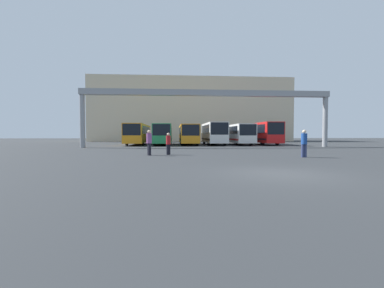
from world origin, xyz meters
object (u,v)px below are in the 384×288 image
Objects in this scene: pedestrian_mid_left at (168,143)px; pedestrian_near_center at (304,143)px; pedestrian_mid_right at (149,142)px; bus_slot_4 at (238,133)px; bus_slot_3 at (214,132)px; bus_slot_5 at (263,132)px; bus_slot_2 at (188,133)px; bus_slot_1 at (163,133)px; bus_slot_0 at (138,133)px.

pedestrian_mid_left is 9.58m from pedestrian_near_center.
pedestrian_mid_left is 1.48m from pedestrian_mid_right.
bus_slot_4 is 5.60× the size of pedestrian_near_center.
bus_slot_3 is at bearing -148.61° from pedestrian_mid_left.
pedestrian_mid_left is (-10.25, -19.11, -0.86)m from bus_slot_4.
pedestrian_mid_right is (-15.46, -19.48, -0.90)m from bus_slot_5.
bus_slot_2 is 1.17× the size of bus_slot_4.
bus_slot_3 is 5.55× the size of pedestrian_near_center.
bus_slot_4 is (11.44, -0.50, 0.00)m from bus_slot_1.
bus_slot_2 is at bearing 106.42° from pedestrian_near_center.
pedestrian_mid_right is at bearing -90.58° from bus_slot_1.
bus_slot_5 is (3.81, -0.11, 0.15)m from bus_slot_4.
bus_slot_1 is 20.10m from pedestrian_mid_right.
pedestrian_mid_right is (-7.83, -19.55, -0.88)m from bus_slot_3.
bus_slot_2 is at bearing 175.17° from bus_slot_5.
bus_slot_3 reaches higher than bus_slot_4.
bus_slot_4 is (15.26, -1.02, -0.02)m from bus_slot_0.
bus_slot_0 is 1.21× the size of bus_slot_3.
bus_slot_3 is 6.19× the size of pedestrian_mid_left.
bus_slot_2 is at bearing -1.24° from bus_slot_0.
bus_slot_1 is 6.14× the size of pedestrian_near_center.
bus_slot_4 is 5.55× the size of pedestrian_mid_right.
bus_slot_0 is at bearing 176.16° from bus_slot_4.
bus_slot_4 is 3.82m from bus_slot_5.
bus_slot_1 is at bearing 150.65° from pedestrian_mid_right.
bus_slot_4 is at bearing 0.68° from bus_slot_3.
bus_slot_0 is 11.49m from bus_slot_3.
bus_slot_2 is 7.68m from bus_slot_4.
bus_slot_3 is 22.09m from pedestrian_near_center.
bus_slot_3 is 5.51× the size of pedestrian_mid_right.
bus_slot_3 is at bearing 179.53° from bus_slot_5.
pedestrian_mid_right reaches higher than pedestrian_near_center.
bus_slot_5 is 22.41m from pedestrian_near_center.
bus_slot_3 is 20.15m from pedestrian_mid_left.
bus_slot_5 is (11.44, -0.97, 0.18)m from bus_slot_2.
bus_slot_3 reaches higher than bus_slot_0.
pedestrian_mid_right is at bearing -80.06° from bus_slot_0.
bus_slot_5 is at bearing -0.47° from bus_slot_3.
pedestrian_mid_right is (-11.65, -19.59, -0.75)m from bus_slot_4.
bus_slot_3 reaches higher than bus_slot_2.
bus_slot_2 is at bearing 140.11° from pedestrian_mid_right.
bus_slot_0 is 6.71× the size of pedestrian_near_center.
pedestrian_near_center is (14.15, -22.97, -0.77)m from bus_slot_0.
bus_slot_2 is at bearing -137.43° from pedestrian_mid_left.
bus_slot_0 reaches higher than bus_slot_2.
bus_slot_0 is at bearing 122.10° from pedestrian_near_center.
bus_slot_3 is 7.63m from bus_slot_5.
bus_slot_1 is 7.65m from bus_slot_3.
bus_slot_1 is at bearing 177.73° from bus_slot_5.
pedestrian_mid_left is 0.90× the size of pedestrian_near_center.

